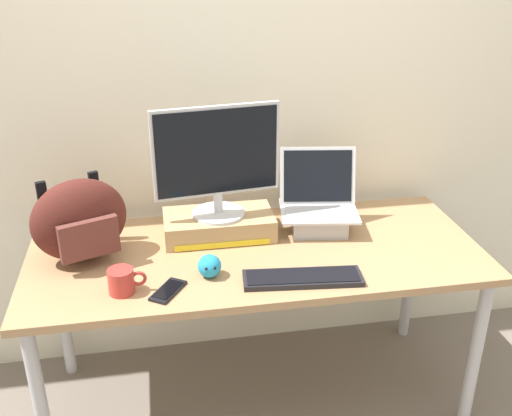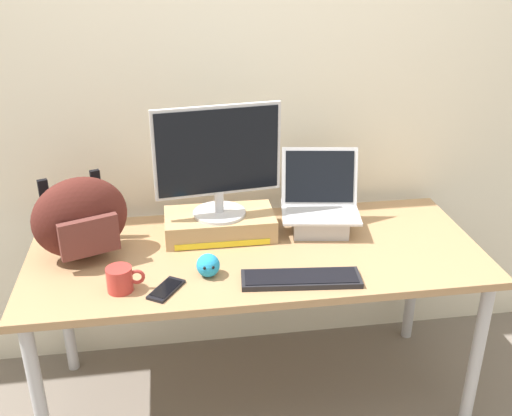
# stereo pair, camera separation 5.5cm
# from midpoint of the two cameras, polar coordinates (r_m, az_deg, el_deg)

# --- Properties ---
(ground_plane) EXTENTS (20.00, 20.00, 0.00)m
(ground_plane) POSITION_cam_midpoint_polar(r_m,az_deg,el_deg) (2.76, -0.60, -17.41)
(ground_plane) COLOR #70665B
(back_wall) EXTENTS (7.00, 0.10, 2.60)m
(back_wall) POSITION_cam_midpoint_polar(r_m,az_deg,el_deg) (2.57, -2.52, 12.35)
(back_wall) COLOR silver
(back_wall) RESTS_ON ground
(desk) EXTENTS (1.75, 0.74, 0.73)m
(desk) POSITION_cam_midpoint_polar(r_m,az_deg,el_deg) (2.37, -0.67, -5.51)
(desk) COLOR #A87F56
(desk) RESTS_ON ground
(toner_box_yellow) EXTENTS (0.44, 0.24, 0.09)m
(toner_box_yellow) POSITION_cam_midpoint_polar(r_m,az_deg,el_deg) (2.43, -4.21, -1.62)
(toner_box_yellow) COLOR tan
(toner_box_yellow) RESTS_ON desk
(desktop_monitor) EXTENTS (0.50, 0.21, 0.45)m
(desktop_monitor) POSITION_cam_midpoint_polar(r_m,az_deg,el_deg) (2.32, -4.41, 4.54)
(desktop_monitor) COLOR silver
(desktop_monitor) RESTS_ON toner_box_yellow
(open_laptop) EXTENTS (0.35, 0.29, 0.32)m
(open_laptop) POSITION_cam_midpoint_polar(r_m,az_deg,el_deg) (2.48, 5.33, -0.49)
(open_laptop) COLOR #ADADB2
(open_laptop) RESTS_ON desk
(external_keyboard) EXTENTS (0.43, 0.16, 0.02)m
(external_keyboard) POSITION_cam_midpoint_polar(r_m,az_deg,el_deg) (2.13, 3.73, -6.68)
(external_keyboard) COLOR black
(external_keyboard) RESTS_ON desk
(messenger_backpack) EXTENTS (0.40, 0.31, 0.31)m
(messenger_backpack) POSITION_cam_midpoint_polar(r_m,az_deg,el_deg) (2.31, -17.10, -1.12)
(messenger_backpack) COLOR #4C1E19
(messenger_backpack) RESTS_ON desk
(coffee_mug) EXTENTS (0.13, 0.09, 0.09)m
(coffee_mug) POSITION_cam_midpoint_polar(r_m,az_deg,el_deg) (2.11, -13.38, -6.80)
(coffee_mug) COLOR #B2332D
(coffee_mug) RESTS_ON desk
(cell_phone) EXTENTS (0.14, 0.16, 0.01)m
(cell_phone) POSITION_cam_midpoint_polar(r_m,az_deg,el_deg) (2.10, -9.12, -7.78)
(cell_phone) COLOR black
(cell_phone) RESTS_ON desk
(plush_toy) EXTENTS (0.08, 0.08, 0.08)m
(plush_toy) POSITION_cam_midpoint_polar(r_m,az_deg,el_deg) (2.15, -5.19, -5.52)
(plush_toy) COLOR #2393CC
(plush_toy) RESTS_ON desk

